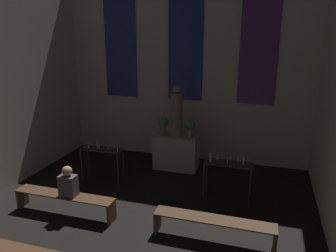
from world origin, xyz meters
The scene contains 10 objects.
wall_back centered at (0.00, 9.57, 2.91)m, with size 7.56×0.16×5.75m.
altar centered at (0.00, 8.59, 0.49)m, with size 1.23×0.65×0.98m.
statue centered at (0.00, 8.59, 1.65)m, with size 0.33×0.33×1.45m.
flower_vase_left centered at (-0.40, 8.59, 1.29)m, with size 0.30×0.30×0.52m.
flower_vase_right centered at (0.40, 8.59, 1.29)m, with size 0.30×0.30×0.52m.
candle_rack_left centered at (-1.64, 7.24, 0.74)m, with size 1.11×0.41×1.07m.
candle_rack_right centered at (1.63, 7.24, 0.74)m, with size 1.11×0.41×1.08m.
pew_back_left centered at (-1.61, 5.48, 0.34)m, with size 2.28×0.36×0.46m.
pew_back_right centered at (1.61, 5.48, 0.34)m, with size 2.28×0.36×0.46m.
person_seated centered at (-1.48, 5.48, 0.75)m, with size 0.36×0.24×0.66m.
Camera 1 is at (2.39, 0.10, 3.79)m, focal length 35.00 mm.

